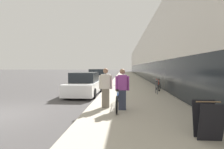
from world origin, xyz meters
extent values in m
cube|color=#B2AA99|center=(5.56, 21.00, 0.07)|extent=(4.39, 70.00, 0.14)
cube|color=silver|center=(12.80, 29.00, 3.49)|extent=(10.00, 70.00, 6.99)
cube|color=#1E2328|center=(7.84, 29.00, 1.25)|extent=(0.10, 63.00, 2.20)
torus|color=black|center=(4.64, 2.25, 0.48)|extent=(0.06, 0.67, 0.67)
torus|color=black|center=(4.64, 0.05, 0.48)|extent=(0.06, 0.67, 0.67)
cylinder|color=#2D56A8|center=(4.64, 1.15, 0.68)|extent=(0.04, 1.87, 0.04)
cylinder|color=#2D56A8|center=(4.64, 0.71, 0.58)|extent=(0.04, 1.11, 0.31)
cylinder|color=#2D56A8|center=(4.64, 0.45, 0.82)|extent=(0.03, 0.03, 0.28)
cube|color=black|center=(4.64, 0.45, 0.95)|extent=(0.11, 0.22, 0.05)
cylinder|color=#2D56A8|center=(4.64, 2.07, 0.82)|extent=(0.03, 0.03, 0.29)
cylinder|color=silver|center=(4.64, 2.07, 0.97)|extent=(0.52, 0.03, 0.03)
cube|color=#33384C|center=(4.82, 0.76, 0.54)|extent=(0.30, 0.22, 0.78)
cube|color=#933D93|center=(4.82, 0.76, 1.23)|extent=(0.37, 0.22, 0.60)
cylinder|color=#933D93|center=(4.59, 0.76, 1.20)|extent=(0.09, 0.09, 0.57)
cylinder|color=#933D93|center=(5.05, 0.76, 1.20)|extent=(0.09, 0.09, 0.57)
sphere|color=#936B51|center=(4.82, 0.76, 1.66)|extent=(0.21, 0.21, 0.21)
cube|color=#756B5B|center=(4.13, 1.07, 0.54)|extent=(0.30, 0.22, 0.79)
cube|color=beige|center=(4.13, 1.07, 1.24)|extent=(0.37, 0.22, 0.61)
cylinder|color=beige|center=(3.90, 1.07, 1.21)|extent=(0.09, 0.09, 0.57)
cylinder|color=beige|center=(4.36, 1.07, 1.21)|extent=(0.09, 0.09, 0.57)
sphere|color=#936B51|center=(4.13, 1.07, 1.68)|extent=(0.22, 0.22, 0.22)
cylinder|color=#4C4C51|center=(6.94, 4.75, 0.55)|extent=(0.05, 0.05, 0.82)
cylinder|color=#4C4C51|center=(6.94, 5.30, 0.55)|extent=(0.05, 0.05, 0.82)
cylinder|color=#4C4C51|center=(6.94, 5.03, 0.96)|extent=(0.05, 0.55, 0.05)
torus|color=black|center=(7.32, 7.12, 0.49)|extent=(0.06, 0.69, 0.69)
torus|color=black|center=(7.32, 6.12, 0.49)|extent=(0.06, 0.69, 0.69)
cylinder|color=red|center=(7.32, 6.62, 0.70)|extent=(0.04, 0.85, 0.04)
cylinder|color=red|center=(7.32, 6.42, 0.60)|extent=(0.04, 0.52, 0.32)
cylinder|color=red|center=(7.32, 6.30, 0.84)|extent=(0.03, 0.03, 0.29)
cube|color=black|center=(7.32, 6.30, 0.98)|extent=(0.11, 0.22, 0.05)
cylinder|color=red|center=(7.32, 7.04, 0.85)|extent=(0.03, 0.03, 0.30)
cylinder|color=silver|center=(7.32, 7.04, 1.00)|extent=(0.52, 0.03, 0.03)
cube|color=black|center=(6.87, -2.13, 0.59)|extent=(0.56, 0.20, 0.89)
cube|color=black|center=(6.87, -1.77, 0.59)|extent=(0.56, 0.20, 0.89)
cylinder|color=#93704C|center=(6.87, -1.95, 1.03)|extent=(0.56, 0.03, 0.03)
cube|color=white|center=(2.30, 5.20, 0.51)|extent=(1.78, 4.45, 0.71)
cube|color=#1E2328|center=(2.30, 5.20, 1.17)|extent=(1.53, 2.23, 0.62)
cylinder|color=black|center=(1.48, 6.53, 0.30)|extent=(0.22, 0.60, 0.60)
cylinder|color=black|center=(3.13, 6.53, 0.30)|extent=(0.22, 0.60, 0.60)
cylinder|color=black|center=(1.48, 3.86, 0.30)|extent=(0.22, 0.60, 0.60)
cylinder|color=black|center=(3.13, 3.86, 0.30)|extent=(0.22, 0.60, 0.60)
cube|color=white|center=(2.29, 11.08, 0.54)|extent=(1.70, 4.40, 0.78)
cube|color=#1E2328|center=(2.29, 11.08, 1.28)|extent=(1.46, 2.20, 0.70)
cylinder|color=black|center=(1.51, 12.40, 0.30)|extent=(0.22, 0.60, 0.60)
cylinder|color=black|center=(3.08, 12.40, 0.30)|extent=(0.22, 0.60, 0.60)
cylinder|color=black|center=(1.51, 9.76, 0.30)|extent=(0.22, 0.60, 0.60)
cylinder|color=black|center=(3.08, 9.76, 0.30)|extent=(0.22, 0.60, 0.60)
camera|label=1|loc=(4.90, -6.14, 1.84)|focal=28.00mm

